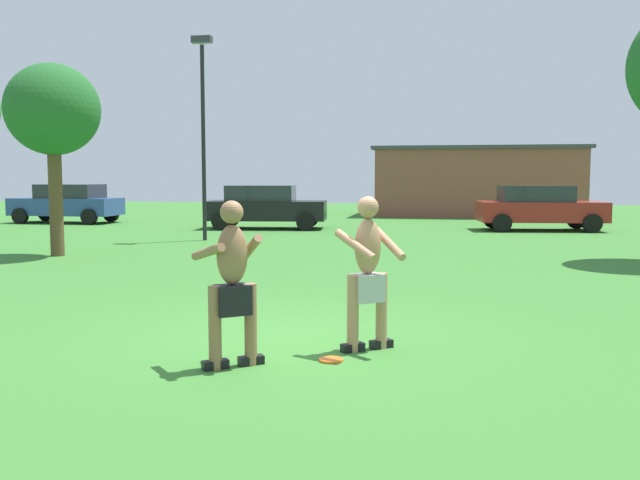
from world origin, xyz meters
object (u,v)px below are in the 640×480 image
object	(u,v)px
car_red_far_end	(539,207)
lamp_post	(203,117)
tree_near_building	(53,112)
player_near	(368,270)
car_blue_near_post	(67,203)
player_in_black	(232,280)
car_black_mid_lot	(265,206)
frisbee	(331,360)

from	to	relation	value
car_red_far_end	lamp_post	size ratio (longest dim) A/B	0.75
car_red_far_end	tree_near_building	bearing A→B (deg)	-141.23
player_near	car_red_far_end	distance (m)	18.18
player_near	car_blue_near_post	bearing A→B (deg)	127.91
car_blue_near_post	tree_near_building	size ratio (longest dim) A/B	0.94
player_in_black	car_black_mid_lot	world-z (taller)	player_in_black
car_blue_near_post	tree_near_building	bearing A→B (deg)	-60.89
car_blue_near_post	player_near	bearing A→B (deg)	-52.09
player_near	frisbee	distance (m)	1.08
player_in_black	car_blue_near_post	xyz separation A→B (m)	(-13.06, 19.31, -0.06)
player_near	lamp_post	xyz separation A→B (m)	(-6.20, 12.11, 2.75)
car_red_far_end	car_blue_near_post	bearing A→B (deg)	177.84
player_in_black	car_blue_near_post	size ratio (longest dim) A/B	0.39
player_near	lamp_post	world-z (taller)	lamp_post
car_black_mid_lot	car_red_far_end	size ratio (longest dim) A/B	1.00
car_black_mid_lot	lamp_post	distance (m)	5.52
car_blue_near_post	lamp_post	xyz separation A→B (m)	(8.12, -6.29, 2.83)
car_black_mid_lot	tree_near_building	xyz separation A→B (m)	(-2.78, -9.16, 2.62)
frisbee	lamp_post	world-z (taller)	lamp_post
car_blue_near_post	lamp_post	bearing A→B (deg)	-37.73
car_blue_near_post	car_red_far_end	xyz separation A→B (m)	(18.49, -0.70, 0.00)
car_blue_near_post	car_black_mid_lot	xyz separation A→B (m)	(8.76, -1.59, 0.00)
car_blue_near_post	tree_near_building	xyz separation A→B (m)	(5.98, -10.75, 2.62)
car_red_far_end	player_near	bearing A→B (deg)	-103.25
player_near	tree_near_building	world-z (taller)	tree_near_building
frisbee	tree_near_building	world-z (taller)	tree_near_building
player_near	car_blue_near_post	xyz separation A→B (m)	(-14.33, 18.40, -0.07)
car_black_mid_lot	player_near	bearing A→B (deg)	-71.68
player_in_black	tree_near_building	xyz separation A→B (m)	(-7.07, 8.56, 2.56)
car_blue_near_post	lamp_post	size ratio (longest dim) A/B	0.72
car_red_far_end	frisbee	bearing A→B (deg)	-103.84
frisbee	car_black_mid_lot	distance (m)	18.13
lamp_post	player_in_black	bearing A→B (deg)	-69.25
car_blue_near_post	car_red_far_end	distance (m)	18.51
frisbee	car_red_far_end	world-z (taller)	car_red_far_end
frisbee	car_red_far_end	distance (m)	18.79
player_near	player_in_black	bearing A→B (deg)	-144.37
player_near	tree_near_building	xyz separation A→B (m)	(-8.34, 7.65, 2.54)
frisbee	car_blue_near_post	distance (m)	23.55
player_in_black	car_red_far_end	xyz separation A→B (m)	(5.44, 18.61, -0.06)
car_red_far_end	tree_near_building	world-z (taller)	tree_near_building
lamp_post	tree_near_building	bearing A→B (deg)	-115.63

